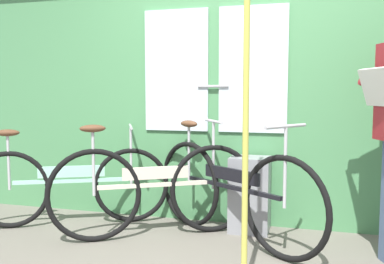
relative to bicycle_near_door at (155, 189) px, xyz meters
The scene contains 6 objects.
train_door_wall 1.18m from the bicycle_near_door, 45.15° to the left, with size 5.36×0.28×2.43m.
bicycle_near_door is the anchor object (origin of this frame).
bicycle_leaning_behind 0.84m from the bicycle_near_door, behind, with size 1.59×0.83×0.89m.
bicycle_by_pole 0.62m from the bicycle_near_door, ahead, with size 1.52×1.05×0.97m.
trash_bin_by_wall 0.82m from the bicycle_near_door, 25.92° to the left, with size 0.34×0.28×0.64m, color gray.
handrail_pole 1.41m from the bicycle_near_door, 42.56° to the right, with size 0.04×0.04×2.39m, color #C6C14C.
Camera 1 is at (0.64, -2.41, 1.18)m, focal length 39.74 mm.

